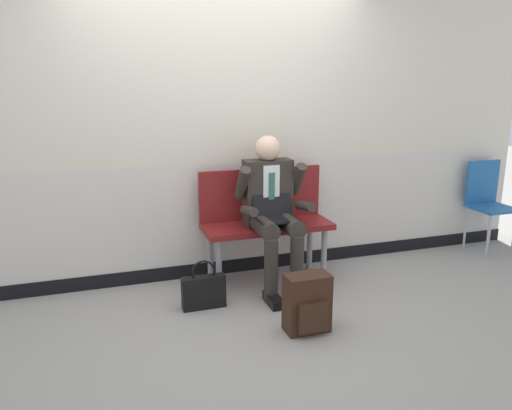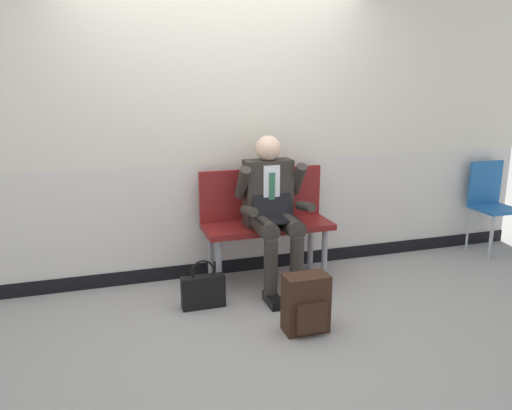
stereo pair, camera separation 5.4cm
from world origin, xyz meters
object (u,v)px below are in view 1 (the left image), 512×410
at_px(handbag, 204,291).
at_px(folding_chair, 487,197).
at_px(person_seated, 273,208).
at_px(backpack, 307,304).
at_px(bench_with_person, 264,215).

distance_m(handbag, folding_chair, 3.11).
relative_size(handbag, folding_chair, 0.43).
distance_m(person_seated, backpack, 0.94).
height_order(handbag, folding_chair, folding_chair).
distance_m(bench_with_person, folding_chair, 2.40).
bearing_deg(backpack, bench_with_person, 88.09).
bearing_deg(bench_with_person, person_seated, -90.00).
bearing_deg(person_seated, folding_chair, 5.56).
relative_size(bench_with_person, person_seated, 0.86).
height_order(bench_with_person, handbag, bench_with_person).
distance_m(person_seated, handbag, 0.87).
bearing_deg(backpack, folding_chair, 23.12).
bearing_deg(handbag, person_seated, 18.76).
xyz_separation_m(person_seated, backpack, (-0.03, -0.81, -0.48)).
relative_size(backpack, handbag, 1.07).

